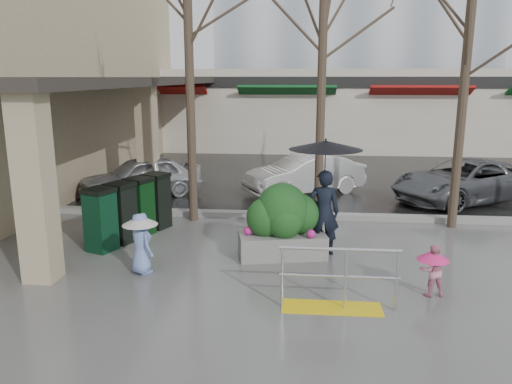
% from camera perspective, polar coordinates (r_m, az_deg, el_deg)
% --- Properties ---
extents(ground, '(120.00, 120.00, 0.00)m').
position_cam_1_polar(ground, '(9.43, 0.21, -9.61)').
color(ground, '#51514F').
rests_on(ground, ground).
extents(street_asphalt, '(120.00, 36.00, 0.01)m').
position_cam_1_polar(street_asphalt, '(30.89, 3.91, 6.23)').
color(street_asphalt, black).
rests_on(street_asphalt, ground).
extents(curb, '(120.00, 0.30, 0.15)m').
position_cam_1_polar(curb, '(13.18, 1.78, -2.63)').
color(curb, gray).
rests_on(curb, ground).
extents(near_building, '(6.00, 18.00, 8.00)m').
position_cam_1_polar(near_building, '(19.33, -25.71, 12.86)').
color(near_building, tan).
rests_on(near_building, ground).
extents(canopy_slab, '(2.80, 18.00, 0.25)m').
position_cam_1_polar(canopy_slab, '(17.58, -13.47, 12.65)').
color(canopy_slab, '#2D2823').
rests_on(canopy_slab, pillar_front).
extents(pillar_front, '(0.55, 0.55, 3.50)m').
position_cam_1_polar(pillar_front, '(9.60, -23.95, 0.61)').
color(pillar_front, tan).
rests_on(pillar_front, ground).
extents(pillar_back, '(0.55, 0.55, 3.50)m').
position_cam_1_polar(pillar_back, '(15.51, -12.30, 5.76)').
color(pillar_back, tan).
rests_on(pillar_back, ground).
extents(storefront_row, '(34.00, 6.74, 4.00)m').
position_cam_1_polar(storefront_row, '(26.71, 8.10, 9.41)').
color(storefront_row, beige).
rests_on(storefront_row, ground).
extents(handrail, '(1.90, 0.50, 1.03)m').
position_cam_1_polar(handrail, '(8.16, 9.15, -10.62)').
color(handrail, yellow).
rests_on(handrail, ground).
extents(tree_west, '(3.20, 3.20, 6.80)m').
position_cam_1_polar(tree_west, '(12.66, -7.80, 19.50)').
color(tree_west, '#382B21').
rests_on(tree_west, ground).
extents(tree_midwest, '(3.20, 3.20, 7.00)m').
position_cam_1_polar(tree_midwest, '(12.38, 7.75, 20.36)').
color(tree_midwest, '#382B21').
rests_on(tree_midwest, ground).
extents(tree_mideast, '(3.20, 3.20, 6.50)m').
position_cam_1_polar(tree_mideast, '(12.88, 23.27, 17.50)').
color(tree_mideast, '#382B21').
rests_on(tree_mideast, ground).
extents(woman, '(1.50, 1.50, 2.43)m').
position_cam_1_polar(woman, '(10.28, 7.83, 1.08)').
color(woman, black).
rests_on(woman, ground).
extents(child_pink, '(0.54, 0.54, 0.90)m').
position_cam_1_polar(child_pink, '(8.98, 19.52, -7.97)').
color(child_pink, pink).
rests_on(child_pink, ground).
extents(child_blue, '(0.67, 0.67, 1.18)m').
position_cam_1_polar(child_blue, '(9.59, -13.04, -5.12)').
color(child_blue, '#748CCF').
rests_on(child_blue, ground).
extents(planter, '(1.90, 1.22, 1.54)m').
position_cam_1_polar(planter, '(10.26, 3.07, -3.38)').
color(planter, slate).
rests_on(planter, ground).
extents(news_boxes, '(1.41, 2.46, 1.36)m').
position_cam_1_polar(news_boxes, '(11.72, -14.14, -1.95)').
color(news_boxes, '#0C3820').
rests_on(news_boxes, ground).
extents(car_a, '(3.91, 3.28, 1.26)m').
position_cam_1_polar(car_a, '(15.78, -13.02, 1.72)').
color(car_a, '#B1B1B6').
rests_on(car_a, ground).
extents(car_b, '(3.97, 3.08, 1.26)m').
position_cam_1_polar(car_b, '(15.87, 5.60, 2.06)').
color(car_b, white).
rests_on(car_b, ground).
extents(car_c, '(4.97, 4.06, 1.26)m').
position_cam_1_polar(car_c, '(16.01, 22.76, 1.20)').
color(car_c, slate).
rests_on(car_c, ground).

